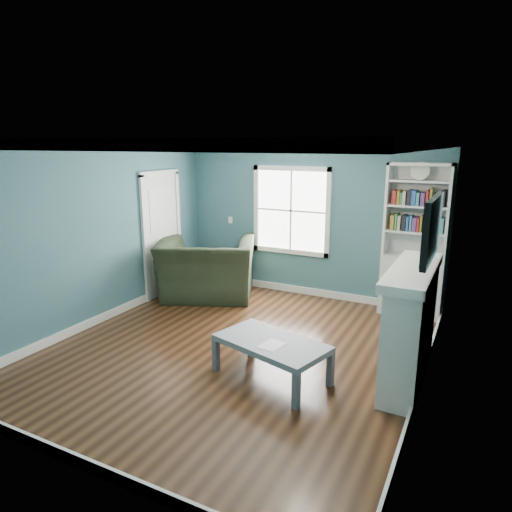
% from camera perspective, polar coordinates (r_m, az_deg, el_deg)
% --- Properties ---
extents(floor, '(5.00, 5.00, 0.00)m').
position_cam_1_polar(floor, '(5.97, -2.54, -11.60)').
color(floor, black).
rests_on(floor, ground).
extents(room_walls, '(5.00, 5.00, 5.00)m').
position_cam_1_polar(room_walls, '(5.47, -2.71, 3.51)').
color(room_walls, '#36626E').
rests_on(room_walls, ground).
extents(trim, '(4.50, 5.00, 2.60)m').
position_cam_1_polar(trim, '(5.55, -2.67, 0.00)').
color(trim, white).
rests_on(trim, ground).
extents(window, '(1.40, 0.06, 1.50)m').
position_cam_1_polar(window, '(7.83, 4.41, 5.67)').
color(window, white).
rests_on(window, room_walls).
extents(bookshelf, '(0.90, 0.35, 2.31)m').
position_cam_1_polar(bookshelf, '(7.22, 19.08, -0.02)').
color(bookshelf, silver).
rests_on(bookshelf, ground).
extents(fireplace, '(0.44, 1.58, 1.30)m').
position_cam_1_polar(fireplace, '(5.28, 18.83, -8.35)').
color(fireplace, black).
rests_on(fireplace, ground).
extents(tv, '(0.06, 1.10, 0.65)m').
position_cam_1_polar(tv, '(4.97, 21.18, 3.19)').
color(tv, black).
rests_on(tv, fireplace).
extents(door, '(0.12, 0.98, 2.17)m').
position_cam_1_polar(door, '(7.94, -11.67, 2.78)').
color(door, silver).
rests_on(door, ground).
extents(ceiling_fixture, '(0.38, 0.38, 0.15)m').
position_cam_1_polar(ceiling_fixture, '(5.09, 6.84, 13.59)').
color(ceiling_fixture, white).
rests_on(ceiling_fixture, room_walls).
extents(light_switch, '(0.08, 0.01, 0.12)m').
position_cam_1_polar(light_switch, '(8.40, -3.22, 4.52)').
color(light_switch, white).
rests_on(light_switch, room_walls).
extents(recliner, '(1.82, 1.55, 1.35)m').
position_cam_1_polar(recliner, '(7.74, -6.13, -0.31)').
color(recliner, black).
rests_on(recliner, ground).
extents(coffee_table, '(1.37, 0.98, 0.45)m').
position_cam_1_polar(coffee_table, '(5.15, 1.95, -11.11)').
color(coffee_table, '#535964').
rests_on(coffee_table, ground).
extents(paper_sheet, '(0.26, 0.31, 0.00)m').
position_cam_1_polar(paper_sheet, '(5.02, 2.01, -11.08)').
color(paper_sheet, white).
rests_on(paper_sheet, coffee_table).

